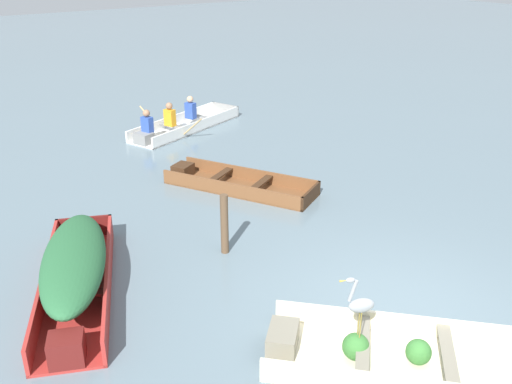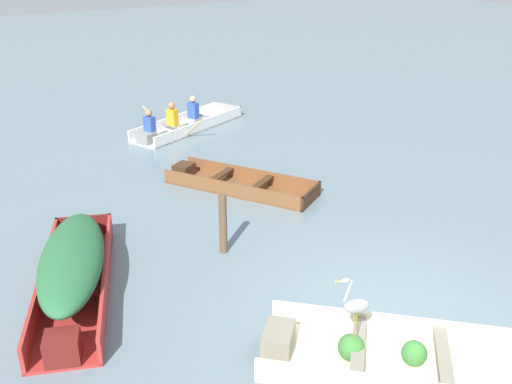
{
  "view_description": "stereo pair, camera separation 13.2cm",
  "coord_description": "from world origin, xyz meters",
  "px_view_note": "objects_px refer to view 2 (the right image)",
  "views": [
    {
      "loc": [
        -5.28,
        -4.21,
        4.75
      ],
      "look_at": [
        0.31,
        4.07,
        0.35
      ],
      "focal_mm": 40.0,
      "sensor_mm": 36.0,
      "label": 1
    },
    {
      "loc": [
        -5.17,
        -4.29,
        4.75
      ],
      "look_at": [
        0.31,
        4.07,
        0.35
      ],
      "focal_mm": 40.0,
      "sensor_mm": 36.0,
      "label": 2
    }
  ],
  "objects_px": {
    "dinghy_cream_foreground": "(386,357)",
    "rowboat_white_with_crew": "(183,124)",
    "skiff_red_mid_moored": "(73,266)",
    "mooring_post": "(223,224)",
    "heron_on_dinghy": "(355,304)",
    "skiff_wooden_brown_near_moored": "(236,183)"
  },
  "relations": [
    {
      "from": "dinghy_cream_foreground",
      "to": "rowboat_white_with_crew",
      "type": "relative_size",
      "value": 0.87
    },
    {
      "from": "skiff_red_mid_moored",
      "to": "mooring_post",
      "type": "bearing_deg",
      "value": -3.54
    },
    {
      "from": "heron_on_dinghy",
      "to": "skiff_red_mid_moored",
      "type": "bearing_deg",
      "value": 125.16
    },
    {
      "from": "dinghy_cream_foreground",
      "to": "rowboat_white_with_crew",
      "type": "bearing_deg",
      "value": 77.51
    },
    {
      "from": "dinghy_cream_foreground",
      "to": "skiff_wooden_brown_near_moored",
      "type": "height_order",
      "value": "dinghy_cream_foreground"
    },
    {
      "from": "skiff_red_mid_moored",
      "to": "rowboat_white_with_crew",
      "type": "distance_m",
      "value": 7.9
    },
    {
      "from": "dinghy_cream_foreground",
      "to": "skiff_red_mid_moored",
      "type": "relative_size",
      "value": 0.9
    },
    {
      "from": "mooring_post",
      "to": "skiff_wooden_brown_near_moored",
      "type": "bearing_deg",
      "value": 54.44
    },
    {
      "from": "skiff_wooden_brown_near_moored",
      "to": "rowboat_white_with_crew",
      "type": "relative_size",
      "value": 0.88
    },
    {
      "from": "rowboat_white_with_crew",
      "to": "heron_on_dinghy",
      "type": "distance_m",
      "value": 9.92
    },
    {
      "from": "heron_on_dinghy",
      "to": "mooring_post",
      "type": "height_order",
      "value": "heron_on_dinghy"
    },
    {
      "from": "skiff_wooden_brown_near_moored",
      "to": "skiff_red_mid_moored",
      "type": "distance_m",
      "value": 4.52
    },
    {
      "from": "dinghy_cream_foreground",
      "to": "rowboat_white_with_crew",
      "type": "distance_m",
      "value": 10.09
    },
    {
      "from": "skiff_wooden_brown_near_moored",
      "to": "heron_on_dinghy",
      "type": "distance_m",
      "value": 5.71
    },
    {
      "from": "mooring_post",
      "to": "heron_on_dinghy",
      "type": "bearing_deg",
      "value": -91.14
    },
    {
      "from": "rowboat_white_with_crew",
      "to": "mooring_post",
      "type": "xyz_separation_m",
      "value": [
        -2.43,
        -6.37,
        0.33
      ]
    },
    {
      "from": "skiff_red_mid_moored",
      "to": "heron_on_dinghy",
      "type": "distance_m",
      "value": 4.13
    },
    {
      "from": "dinghy_cream_foreground",
      "to": "rowboat_white_with_crew",
      "type": "height_order",
      "value": "rowboat_white_with_crew"
    },
    {
      "from": "dinghy_cream_foreground",
      "to": "mooring_post",
      "type": "height_order",
      "value": "mooring_post"
    },
    {
      "from": "dinghy_cream_foreground",
      "to": "skiff_wooden_brown_near_moored",
      "type": "distance_m",
      "value": 5.84
    },
    {
      "from": "skiff_wooden_brown_near_moored",
      "to": "skiff_red_mid_moored",
      "type": "height_order",
      "value": "skiff_red_mid_moored"
    },
    {
      "from": "rowboat_white_with_crew",
      "to": "heron_on_dinghy",
      "type": "relative_size",
      "value": 4.42
    }
  ]
}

